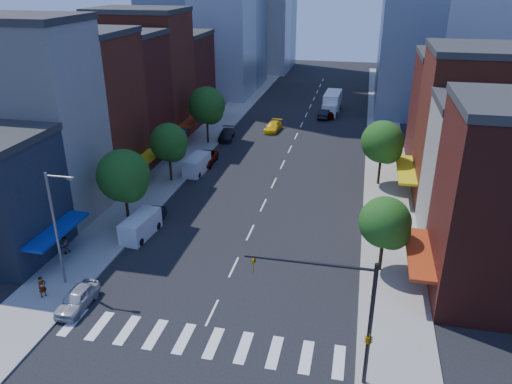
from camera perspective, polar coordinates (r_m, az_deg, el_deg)
ground at (r=36.07m, az=-5.04°, el=-13.57°), size 220.00×220.00×0.00m
sidewalk_left at (r=73.88m, az=-5.31°, el=6.61°), size 5.00×120.00×0.15m
sidewalk_right at (r=70.75m, az=14.49°, el=5.15°), size 5.00×120.00×0.15m
crosswalk at (r=33.87m, az=-6.57°, el=-16.55°), size 19.00×3.00×0.01m
bldg_left_1 at (r=51.06m, az=-24.54°, el=7.11°), size 12.00×8.00×18.00m
bldg_left_2 at (r=58.08m, az=-19.58°, el=8.68°), size 12.00×9.00×16.00m
bldg_left_3 at (r=65.35m, az=-15.73°, el=10.29°), size 12.00×8.00×15.00m
bldg_left_4 at (r=72.60m, az=-12.75°, el=12.69°), size 12.00×9.00×17.00m
bldg_left_5 at (r=81.54m, az=-9.85°, el=12.66°), size 12.00×10.00×13.00m
bldg_right_1 at (r=46.65m, az=26.25°, el=1.41°), size 12.00×8.00×12.00m
bldg_right_2 at (r=54.52m, az=24.59°, el=6.40°), size 12.00×10.00×15.00m
bldg_right_3 at (r=64.23m, az=22.83°, el=8.16°), size 12.00×10.00×13.00m
traffic_signal at (r=28.82m, az=11.76°, el=-14.66°), size 7.24×2.24×8.00m
streetlight at (r=38.82m, az=-21.81°, el=-3.29°), size 2.25×0.25×9.00m
tree_left_near at (r=46.48m, az=-14.77°, el=1.58°), size 4.80×4.80×7.30m
tree_left_mid at (r=55.97m, az=-9.83°, el=5.46°), size 4.20×4.20×6.65m
tree_left_far at (r=68.42m, az=-5.56°, el=9.66°), size 5.00×5.00×7.75m
tree_right_near at (r=39.42m, az=14.71°, el=-3.64°), size 4.00×4.00×6.20m
tree_right_far at (r=55.85m, az=14.39°, el=5.38°), size 4.60×4.60×7.20m
parked_car_front at (r=38.20m, az=-19.75°, el=-11.38°), size 1.70×4.20×1.43m
parked_car_second at (r=47.77m, az=-12.03°, el=-2.97°), size 1.64×4.46×1.46m
parked_car_third at (r=62.15m, az=-5.90°, el=3.84°), size 2.56×5.28×1.45m
parked_car_rear at (r=71.38m, az=-3.40°, el=6.57°), size 2.56×5.00×1.39m
cargo_van_near at (r=45.93m, az=-13.13°, el=-3.87°), size 2.28×4.79×1.98m
cargo_van_far at (r=59.37m, az=-6.80°, el=3.10°), size 2.14×4.78×1.99m
taxi at (r=75.18m, az=1.97°, el=7.48°), size 2.34×4.84×1.36m
traffic_car_oncoming at (r=82.90m, az=7.90°, el=8.90°), size 2.17×4.89×1.56m
traffic_car_far at (r=83.70m, az=8.42°, el=9.03°), size 2.15×4.78×1.59m
box_truck at (r=86.25m, az=8.67°, el=9.98°), size 2.84×8.32×3.31m
pedestrian_near at (r=39.90m, az=-23.24°, el=-9.92°), size 0.63×0.72×1.65m
pedestrian_far at (r=44.89m, az=-21.03°, el=-5.64°), size 0.89×0.98×1.64m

